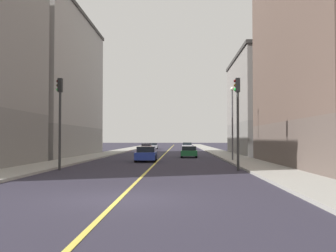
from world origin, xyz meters
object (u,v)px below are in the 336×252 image
at_px(traffic_light_left_near, 238,111).
at_px(traffic_light_right_near, 60,111).
at_px(car_white, 187,146).
at_px(street_lamp_left_near, 232,115).
at_px(car_red, 146,147).
at_px(building_left_mid, 277,105).
at_px(car_green, 189,152).
at_px(building_right_midblock, 39,85).
at_px(car_blue, 146,154).
at_px(car_silver, 153,146).

relative_size(traffic_light_left_near, traffic_light_right_near, 0.99).
relative_size(traffic_light_left_near, car_white, 1.35).
bearing_deg(street_lamp_left_near, traffic_light_right_near, -140.07).
bearing_deg(street_lamp_left_near, car_red, 108.38).
xyz_separation_m(traffic_light_right_near, car_white, (9.24, 51.07, -3.24)).
bearing_deg(building_left_mid, car_green, -145.11).
relative_size(building_left_mid, building_right_midblock, 0.82).
relative_size(traffic_light_right_near, car_green, 1.51).
distance_m(car_green, car_blue, 9.43).
distance_m(traffic_light_left_near, car_white, 51.23).
bearing_deg(traffic_light_right_near, car_white, 79.74).
relative_size(traffic_light_left_near, car_blue, 1.43).
xyz_separation_m(street_lamp_left_near, car_blue, (-7.79, -0.37, -3.55)).
relative_size(car_silver, car_white, 1.04).
distance_m(car_blue, car_red, 31.64).
distance_m(building_right_midblock, traffic_light_right_near, 23.75).
xyz_separation_m(traffic_light_left_near, car_white, (-2.36, 51.07, -3.22)).
height_order(car_blue, car_silver, car_blue).
distance_m(building_left_mid, car_blue, 23.60).
relative_size(street_lamp_left_near, car_blue, 1.59).
bearing_deg(building_left_mid, car_blue, -133.31).
bearing_deg(building_left_mid, car_white, 115.00).
xyz_separation_m(street_lamp_left_near, car_green, (-3.75, 8.15, -3.59)).
relative_size(building_right_midblock, street_lamp_left_near, 3.56).
distance_m(building_left_mid, car_red, 24.25).
relative_size(car_blue, car_silver, 0.91).
bearing_deg(car_silver, car_green, -80.03).
bearing_deg(car_red, building_right_midblock, -118.94).
height_order(car_blue, car_white, car_white).
bearing_deg(car_silver, car_red, -90.91).
height_order(traffic_light_right_near, street_lamp_left_near, street_lamp_left_near).
bearing_deg(building_left_mid, traffic_light_left_near, -108.40).
distance_m(building_right_midblock, traffic_light_left_near, 30.09).
xyz_separation_m(car_green, car_silver, (-6.39, 36.39, -0.01)).
bearing_deg(car_green, car_silver, 99.97).
distance_m(street_lamp_left_near, car_blue, 8.57).
relative_size(traffic_light_right_near, street_lamp_left_near, 0.91).
bearing_deg(street_lamp_left_near, car_green, 114.70).
bearing_deg(traffic_light_right_near, car_silver, 87.43).
distance_m(traffic_light_right_near, car_white, 52.00).
height_order(building_right_midblock, car_white, building_right_midblock).
bearing_deg(car_red, car_blue, -85.34).
bearing_deg(traffic_light_left_near, street_lamp_left_near, 84.50).
xyz_separation_m(building_right_midblock, car_silver, (11.38, 33.57, -7.89)).
distance_m(traffic_light_left_near, traffic_light_right_near, 11.60).
height_order(building_left_mid, car_green, building_left_mid).
bearing_deg(traffic_light_left_near, car_silver, 99.41).
xyz_separation_m(car_white, car_red, (-6.98, -9.34, -0.02)).
xyz_separation_m(building_right_midblock, traffic_light_right_near, (8.90, -21.54, -4.59)).
height_order(car_green, car_white, car_white).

